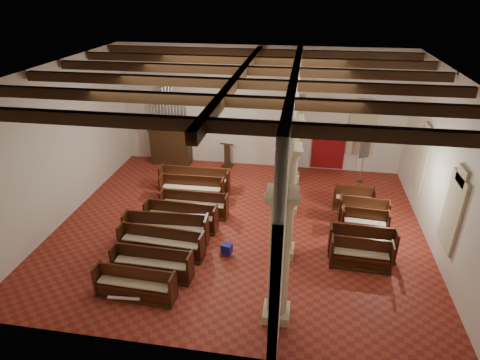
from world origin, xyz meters
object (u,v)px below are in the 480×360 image
Objects in this scene: pipe_organ at (171,138)px; aisle_pew_0 at (360,258)px; lectern at (227,156)px; processional_banner at (362,167)px; nave_pew_0 at (136,288)px.

pipe_organ is 11.51m from aisle_pew_0.
pipe_organ is 3.07m from lectern.
pipe_organ reaches higher than lectern.
pipe_organ is at bearing -166.78° from lectern.
aisle_pew_0 is (-0.68, -6.53, -0.43)m from processional_banner.
pipe_organ reaches higher than nave_pew_0.
processional_banner reaches higher than nave_pew_0.
aisle_pew_0 is (6.85, 2.59, 0.02)m from nave_pew_0.
processional_banner is at bearing 52.54° from nave_pew_0.
pipe_organ is at bearing 151.19° from processional_banner.
lectern is at bearing 86.67° from nave_pew_0.
lectern reaches higher than aisle_pew_0.
pipe_organ is at bearing 103.72° from nave_pew_0.
aisle_pew_0 is (8.88, -7.25, -1.03)m from pipe_organ.
processional_banner is 6.58m from aisle_pew_0.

